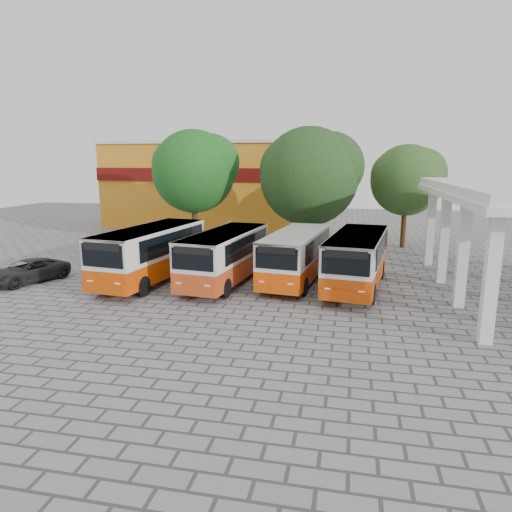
% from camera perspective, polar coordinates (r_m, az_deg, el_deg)
% --- Properties ---
extents(ground, '(90.00, 90.00, 0.00)m').
position_cam_1_polar(ground, '(20.55, 2.97, -6.43)').
color(ground, gray).
rests_on(ground, ground).
extents(shophouse_block, '(20.40, 10.40, 8.30)m').
position_cam_1_polar(shophouse_block, '(47.44, -5.37, 9.00)').
color(shophouse_block, orange).
rests_on(shophouse_block, ground).
extents(bus_far_left, '(3.48, 8.40, 2.93)m').
position_cam_1_polar(bus_far_left, '(25.14, -13.01, 0.65)').
color(bus_far_left, '#CD3D00').
rests_on(bus_far_left, ground).
extents(bus_centre_left, '(3.22, 7.92, 2.77)m').
position_cam_1_polar(bus_centre_left, '(24.17, -3.91, 0.27)').
color(bus_centre_left, '#BC3E13').
rests_on(bus_centre_left, ground).
extents(bus_centre_right, '(3.19, 7.75, 2.71)m').
position_cam_1_polar(bus_centre_right, '(24.49, 5.02, 0.31)').
color(bus_centre_right, '#D24200').
rests_on(bus_centre_right, ground).
extents(bus_far_right, '(3.42, 8.06, 2.81)m').
position_cam_1_polar(bus_far_right, '(23.75, 12.53, -0.14)').
color(bus_far_right, '#BC3800').
rests_on(bus_far_right, ground).
extents(tree_left, '(6.46, 6.16, 8.74)m').
position_cam_1_polar(tree_left, '(34.82, -7.66, 10.76)').
color(tree_left, '#48361C').
rests_on(tree_left, ground).
extents(tree_middle, '(7.29, 6.94, 8.82)m').
position_cam_1_polar(tree_middle, '(32.85, 6.81, 10.23)').
color(tree_middle, '#413119').
rests_on(tree_middle, ground).
extents(tree_right, '(5.49, 5.23, 7.65)m').
position_cam_1_polar(tree_right, '(35.86, 18.42, 9.25)').
color(tree_right, '#492D12').
rests_on(tree_right, ground).
extents(parked_car, '(3.44, 4.77, 1.21)m').
position_cam_1_polar(parked_car, '(27.50, -26.68, -1.70)').
color(parked_car, black).
rests_on(parked_car, ground).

